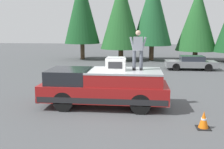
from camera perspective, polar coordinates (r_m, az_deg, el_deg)
The scene contains 10 objects.
ground_plane at distance 11.12m, azimuth -0.79°, elevation -7.49°, with size 90.00×90.00×0.00m, color #4C4F51.
pickup_truck at distance 11.09m, azimuth -1.78°, elevation -2.86°, with size 2.01×5.54×1.65m.
compressor_unit at distance 10.78m, azimuth 0.88°, elevation 2.45°, with size 0.65×0.84×0.56m.
person_on_truck_bed at distance 10.84m, azimuth 5.89°, elevation 5.77°, with size 0.29×0.72×1.69m.
parked_car_grey at distance 22.00m, azimuth 17.43°, elevation 2.56°, with size 1.64×4.10×1.16m.
traffic_cone at distance 9.39m, azimuth 20.07°, elevation -9.75°, with size 0.47×0.47×0.62m.
conifer_left at distance 28.54m, azimuth 18.76°, elevation 11.85°, with size 4.28×4.28×7.72m.
conifer_center_left at distance 27.59m, azimuth 9.19°, elevation 14.24°, with size 4.18×4.18×9.00m.
conifer_center_right at distance 27.20m, azimuth 2.08°, elevation 13.60°, with size 4.36×4.36×8.59m.
conifer_right at distance 28.26m, azimuth -6.90°, elevation 14.57°, with size 3.86×3.86×9.22m.
Camera 1 is at (-10.50, -1.26, 3.44)m, focal length 40.32 mm.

